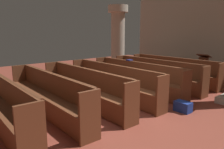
% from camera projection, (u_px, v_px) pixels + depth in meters
% --- Properties ---
extents(ground_plane, '(19.20, 19.20, 0.00)m').
position_uv_depth(ground_plane, '(122.00, 114.00, 5.23)').
color(ground_plane, brown).
extents(pew_row_0, '(3.76, 0.46, 0.96)m').
position_uv_depth(pew_row_0, '(172.00, 69.00, 8.40)').
color(pew_row_0, brown).
rests_on(pew_row_0, ground).
extents(pew_row_1, '(3.76, 0.46, 0.96)m').
position_uv_depth(pew_row_1, '(156.00, 72.00, 7.76)').
color(pew_row_1, brown).
rests_on(pew_row_1, ground).
extents(pew_row_2, '(3.76, 0.47, 0.96)m').
position_uv_depth(pew_row_2, '(136.00, 76.00, 7.11)').
color(pew_row_2, brown).
rests_on(pew_row_2, ground).
extents(pew_row_3, '(3.76, 0.46, 0.96)m').
position_uv_depth(pew_row_3, '(112.00, 80.00, 6.46)').
color(pew_row_3, brown).
rests_on(pew_row_3, ground).
extents(pew_row_4, '(3.76, 0.46, 0.96)m').
position_uv_depth(pew_row_4, '(83.00, 86.00, 5.82)').
color(pew_row_4, brown).
rests_on(pew_row_4, ground).
extents(pew_row_5, '(3.76, 0.47, 0.96)m').
position_uv_depth(pew_row_5, '(47.00, 93.00, 5.17)').
color(pew_row_5, brown).
rests_on(pew_row_5, ground).
extents(pew_row_6, '(3.76, 0.46, 0.96)m').
position_uv_depth(pew_row_6, '(1.00, 101.00, 4.53)').
color(pew_row_6, brown).
rests_on(pew_row_6, ground).
extents(pillar_far_side, '(0.89, 0.89, 3.10)m').
position_uv_depth(pillar_far_side, '(118.00, 39.00, 9.83)').
color(pillar_far_side, '#B6AD9A').
rests_on(pillar_far_side, ground).
extents(lectern, '(0.48, 0.45, 1.08)m').
position_uv_depth(lectern, '(203.00, 69.00, 8.69)').
color(lectern, '#562B1A').
rests_on(lectern, ground).
extents(hymn_book, '(0.15, 0.21, 0.04)m').
position_uv_depth(hymn_book, '(130.00, 60.00, 7.51)').
color(hymn_book, navy).
rests_on(hymn_book, pew_row_2).
extents(kneeler_box_blue, '(0.40, 0.25, 0.26)m').
position_uv_depth(kneeler_box_blue, '(183.00, 107.00, 5.34)').
color(kneeler_box_blue, navy).
rests_on(kneeler_box_blue, ground).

